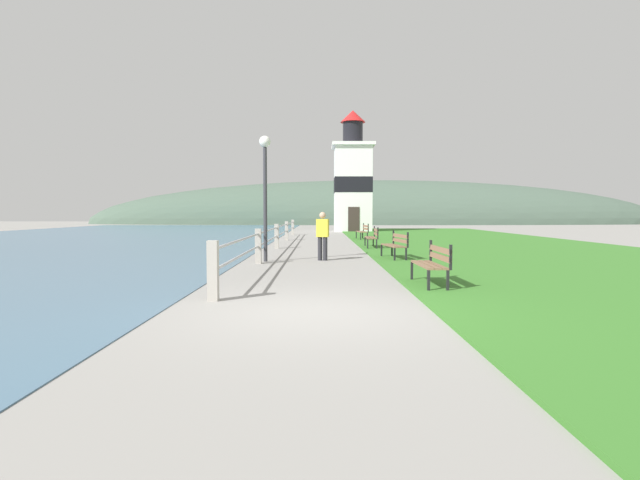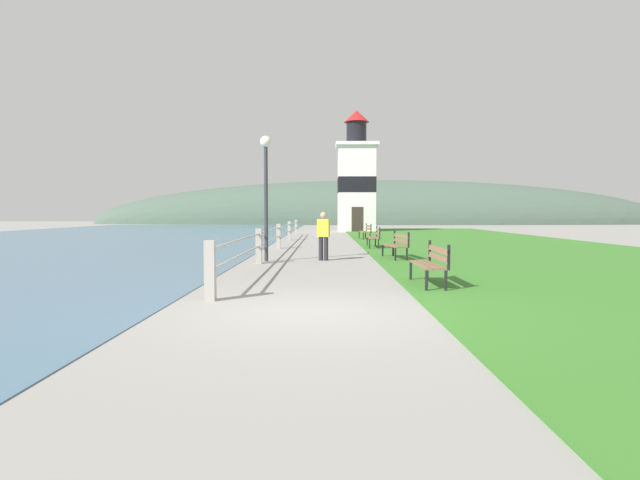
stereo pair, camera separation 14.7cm
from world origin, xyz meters
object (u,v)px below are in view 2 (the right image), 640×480
at_px(park_bench_near, 431,262).
at_px(park_bench_by_lighthouse, 366,231).
at_px(park_bench_midway, 397,244).
at_px(person_strolling, 323,234).
at_px(lamp_post, 266,175).
at_px(lighthouse, 356,181).
at_px(park_bench_far, 375,236).

distance_m(park_bench_near, park_bench_by_lighthouse, 17.87).
xyz_separation_m(park_bench_midway, park_bench_by_lighthouse, (-0.05, 11.85, -0.00)).
xyz_separation_m(person_strolling, lamp_post, (-1.82, -0.35, 1.89)).
xyz_separation_m(park_bench_near, lamp_post, (-4.08, 5.48, 2.20)).
bearing_deg(park_bench_near, person_strolling, -69.99).
distance_m(lighthouse, lamp_post, 25.48).
bearing_deg(park_bench_near, lighthouse, -91.78).
relative_size(park_bench_far, park_bench_by_lighthouse, 1.10).
xyz_separation_m(park_bench_midway, lighthouse, (0.17, 24.52, 3.60)).
bearing_deg(park_bench_near, park_bench_by_lighthouse, -91.51).
bearing_deg(park_bench_by_lighthouse, lamp_post, 66.76).
distance_m(park_bench_midway, park_bench_by_lighthouse, 11.85).
bearing_deg(park_bench_midway, park_bench_near, 80.76).
bearing_deg(park_bench_far, park_bench_near, 91.93).
bearing_deg(park_bench_midway, lighthouse, -98.22).
relative_size(park_bench_far, lighthouse, 0.19).
relative_size(person_strolling, lamp_post, 0.40).
relative_size(park_bench_near, lighthouse, 0.17).
relative_size(park_bench_by_lighthouse, lamp_post, 0.42).
bearing_deg(lamp_post, park_bench_near, -53.36).
bearing_deg(lighthouse, park_bench_far, -91.13).
distance_m(person_strolling, lamp_post, 2.64).
xyz_separation_m(lighthouse, person_strolling, (-2.58, -24.71, -3.29)).
height_order(park_bench_near, person_strolling, person_strolling).
relative_size(park_bench_by_lighthouse, lighthouse, 0.17).
distance_m(park_bench_near, lamp_post, 7.18).
bearing_deg(person_strolling, lamp_post, 114.86).
bearing_deg(park_bench_near, park_bench_midway, -92.61).
bearing_deg(park_bench_near, park_bench_far, -90.87).
height_order(park_bench_near, lighthouse, lighthouse).
bearing_deg(park_bench_midway, park_bench_by_lighthouse, -97.59).
relative_size(park_bench_midway, lamp_post, 0.43).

